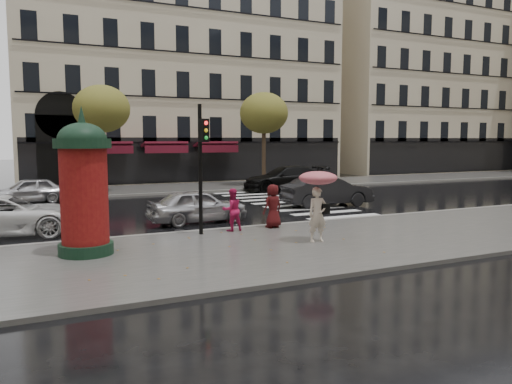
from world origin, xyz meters
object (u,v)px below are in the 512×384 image
car_darkgrey (327,191)px  car_black (285,178)px  traffic_light (202,156)px  car_silver (198,206)px  morris_column (84,184)px  car_far_silver (28,190)px  man_burgundy (273,206)px  woman_red (232,210)px  woman_umbrella (318,194)px  car_white (6,216)px

car_darkgrey → car_black: car_black is taller
traffic_light → car_silver: bearing=74.2°
morris_column → car_far_silver: bearing=95.0°
man_burgundy → car_far_silver: 14.91m
man_burgundy → car_silver: (-1.93, 2.87, -0.23)m
woman_red → car_far_silver: (-6.35, 12.60, -0.20)m
man_burgundy → woman_umbrella: bearing=79.3°
woman_umbrella → car_white: 10.78m
car_black → morris_column: bearing=-40.3°
morris_column → car_darkgrey: (12.36, 6.49, -1.35)m
woman_red → car_far_silver: 14.11m
traffic_light → car_white: 7.17m
car_darkgrey → car_black: bearing=-8.9°
woman_red → car_silver: (-0.30, 2.87, -0.19)m
woman_red → car_black: bearing=-127.9°
morris_column → car_black: 19.93m
woman_umbrella → car_black: size_ratio=0.41×
woman_umbrella → car_silver: size_ratio=0.57×
car_black → car_silver: bearing=-39.3°
traffic_light → car_far_silver: traffic_light is taller
woman_umbrella → car_white: size_ratio=0.45×
car_silver → car_far_silver: car_silver is taller
car_black → car_far_silver: (-15.33, 0.14, -0.14)m
car_black → car_far_silver: bearing=-85.7°
man_burgundy → morris_column: morris_column is taller
car_far_silver → car_black: bearing=83.6°
woman_umbrella → car_darkgrey: bearing=54.7°
car_white → woman_umbrella: bearing=-116.5°
woman_red → man_burgundy: man_burgundy is taller
woman_red → car_far_silver: woman_red is taller
car_black → car_far_silver: car_black is taller
man_burgundy → traffic_light: traffic_light is taller
car_darkgrey → car_silver: bearing=109.3°
morris_column → car_darkgrey: morris_column is taller
car_white → car_far_silver: car_white is taller
car_white → car_black: 18.72m
car_white → traffic_light: bearing=-111.0°
woman_red → car_darkgrey: size_ratio=0.33×
woman_umbrella → car_darkgrey: size_ratio=0.50×
car_darkgrey → car_far_silver: 15.62m
car_silver → traffic_light: bearing=160.1°
car_darkgrey → car_black: size_ratio=0.82×
woman_umbrella → morris_column: 6.96m
car_silver → car_black: car_black is taller
morris_column → car_black: bearing=44.9°
traffic_light → car_white: (-6.04, 3.25, -2.07)m
woman_umbrella → car_far_silver: (-8.06, 15.50, -0.97)m
car_silver → car_darkgrey: bearing=-78.9°
woman_umbrella → car_far_silver: 17.49m
woman_umbrella → traffic_light: (-2.88, 2.72, 1.14)m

